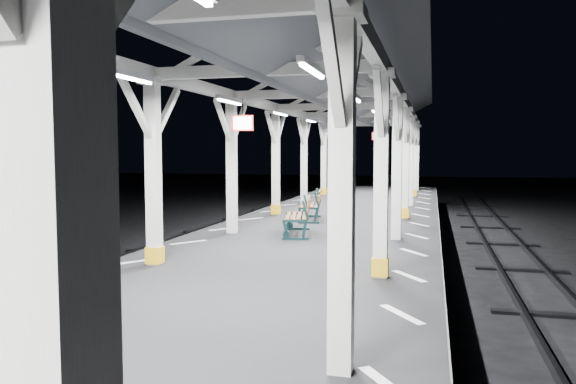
% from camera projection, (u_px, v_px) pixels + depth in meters
% --- Properties ---
extents(ground, '(120.00, 120.00, 0.00)m').
position_uv_depth(ground, '(219.00, 373.00, 7.70)').
color(ground, black).
rests_on(ground, ground).
extents(platform, '(6.00, 50.00, 1.00)m').
position_uv_depth(platform, '(219.00, 337.00, 7.66)').
color(platform, black).
rests_on(platform, ground).
extents(hazard_stripes_left, '(1.00, 48.00, 0.01)m').
position_uv_depth(hazard_stripes_left, '(62.00, 290.00, 8.23)').
color(hazard_stripes_left, silver).
rests_on(hazard_stripes_left, platform).
extents(hazard_stripes_right, '(1.00, 48.00, 0.01)m').
position_uv_depth(hazard_stripes_right, '(402.00, 314.00, 7.01)').
color(hazard_stripes_right, silver).
rests_on(hazard_stripes_right, platform).
extents(canopy, '(5.40, 49.00, 4.65)m').
position_uv_depth(canopy, '(215.00, 35.00, 7.34)').
color(canopy, silver).
rests_on(canopy, platform).
extents(bench_mid, '(0.96, 1.79, 0.92)m').
position_uv_depth(bench_mid, '(301.00, 215.00, 13.57)').
color(bench_mid, '#122B2C').
rests_on(bench_mid, platform).
extents(bench_far, '(0.88, 1.73, 0.90)m').
position_uv_depth(bench_far, '(313.00, 204.00, 16.41)').
color(bench_far, '#122B2C').
rests_on(bench_far, platform).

